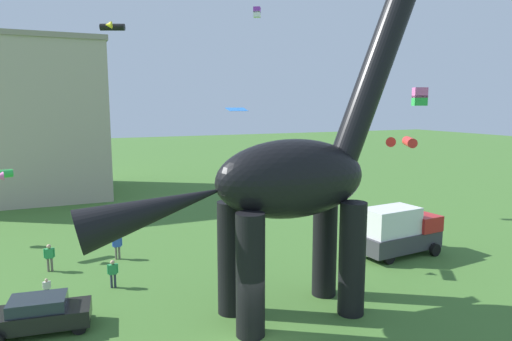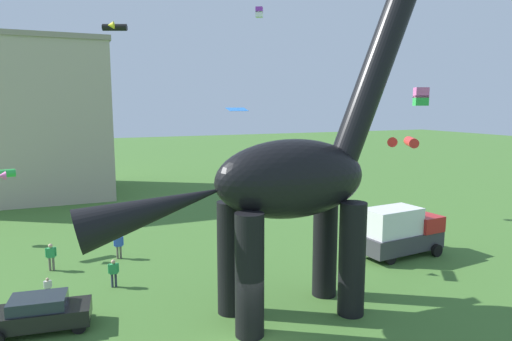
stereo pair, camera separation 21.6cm
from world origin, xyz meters
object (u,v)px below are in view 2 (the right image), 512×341
object	(u,v)px
kite_far_left	(299,155)
kite_far_right	(237,109)
dinosaur_sculpture	(290,179)
person_watching_child	(119,243)
person_strolling_adult	(51,254)
person_far_spectator	(114,270)
parked_box_truck	(400,231)
parked_sedan_left	(39,313)
kite_high_left	(407,142)
kite_near_high	(114,27)
kite_mid_left	(421,97)
person_near_flyer	(48,286)
kite_high_right	(259,12)

from	to	relation	value
kite_far_left	kite_far_right	bearing A→B (deg)	-163.07
dinosaur_sculpture	person_watching_child	distance (m)	13.81
person_strolling_adult	person_far_spectator	distance (m)	5.05
parked_box_truck	person_strolling_adult	size ratio (longest dim) A/B	3.54
parked_sedan_left	parked_box_truck	world-z (taller)	parked_box_truck
kite_high_left	person_far_spectator	bearing A→B (deg)	174.63
person_strolling_adult	kite_near_high	xyz separation A→B (m)	(4.94, 7.66, 14.33)
person_far_spectator	kite_high_left	size ratio (longest dim) A/B	0.68
kite_mid_left	kite_far_left	world-z (taller)	kite_mid_left
person_strolling_adult	kite_far_left	xyz separation A→B (m)	(13.58, -5.16, 5.80)
parked_box_truck	person_strolling_adult	bearing A→B (deg)	158.45
kite_near_high	kite_high_left	bearing A→B (deg)	-39.61
person_near_flyer	kite_mid_left	distance (m)	21.70
person_near_flyer	kite_near_high	xyz separation A→B (m)	(5.03, 11.72, 14.68)
kite_high_left	kite_far_right	distance (m)	11.99
parked_sedan_left	kite_high_left	size ratio (longest dim) A/B	1.96
person_near_flyer	kite_far_left	distance (m)	15.03
person_strolling_adult	kite_near_high	bearing A→B (deg)	-149.54
person_strolling_adult	kite_mid_left	world-z (taller)	kite_mid_left
dinosaur_sculpture	person_strolling_adult	xyz separation A→B (m)	(-10.33, 10.35, -5.40)
person_strolling_adult	kite_far_right	distance (m)	14.11
person_far_spectator	person_watching_child	world-z (taller)	person_watching_child
parked_box_truck	kite_high_left	distance (m)	5.70
parked_sedan_left	kite_mid_left	world-z (taller)	kite_mid_left
person_watching_child	person_near_flyer	bearing A→B (deg)	131.35
kite_high_left	parked_box_truck	bearing A→B (deg)	-148.67
person_strolling_adult	kite_high_left	bearing A→B (deg)	138.26
kite_near_high	parked_box_truck	bearing A→B (deg)	-40.91
kite_far_left	kite_mid_left	bearing A→B (deg)	-37.04
person_strolling_adult	kite_near_high	size ratio (longest dim) A/B	0.89
dinosaur_sculpture	kite_high_right	size ratio (longest dim) A/B	20.85
person_strolling_adult	dinosaur_sculpture	bearing A→B (deg)	108.23
parked_box_truck	person_far_spectator	size ratio (longest dim) A/B	3.80
person_near_flyer	kite_near_high	bearing A→B (deg)	-5.97
parked_sedan_left	kite_high_left	distance (m)	22.42
parked_box_truck	dinosaur_sculpture	bearing A→B (deg)	-162.15
person_near_flyer	kite_high_left	bearing A→B (deg)	-77.03
person_strolling_adult	kite_near_high	distance (m)	16.98
person_far_spectator	kite_mid_left	distance (m)	18.86
parked_box_truck	kite_near_high	world-z (taller)	kite_near_high
person_far_spectator	kite_high_right	distance (m)	25.40
person_far_spectator	kite_high_left	world-z (taller)	kite_high_left
person_strolling_adult	kite_far_left	bearing A→B (deg)	132.49
person_watching_child	kite_mid_left	bearing A→B (deg)	-131.28
kite_far_left	dinosaur_sculpture	bearing A→B (deg)	-122.06
parked_sedan_left	kite_far_right	world-z (taller)	kite_far_right
person_far_spectator	kite_near_high	distance (m)	18.59
person_strolling_adult	kite_mid_left	size ratio (longest dim) A/B	1.69
person_near_flyer	parked_sedan_left	bearing A→B (deg)	-166.64
parked_box_truck	person_watching_child	size ratio (longest dim) A/B	3.53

